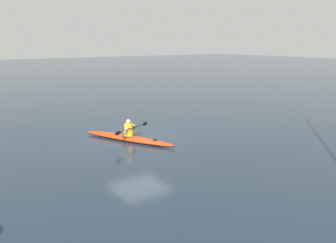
% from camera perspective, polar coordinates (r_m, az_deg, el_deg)
% --- Properties ---
extents(ground_plane, '(160.00, 160.00, 0.00)m').
position_cam_1_polar(ground_plane, '(16.90, -4.64, -2.60)').
color(ground_plane, '#1E2D3D').
extents(kayak, '(2.57, 4.62, 0.25)m').
position_cam_1_polar(kayak, '(16.43, -6.34, -2.63)').
color(kayak, red).
rests_on(kayak, ground).
extents(kayaker, '(2.25, 1.07, 0.75)m').
position_cam_1_polar(kayaker, '(16.29, -6.21, -1.18)').
color(kayaker, yellow).
rests_on(kayaker, kayak).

